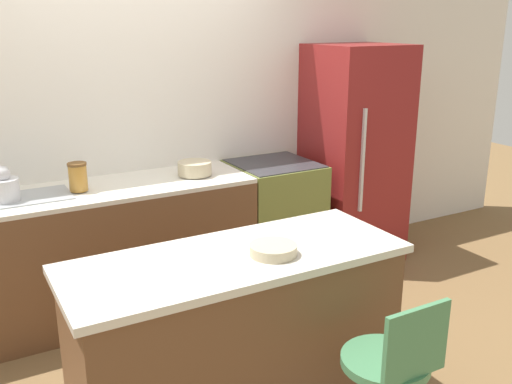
# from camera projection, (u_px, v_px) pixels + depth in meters

# --- Properties ---
(ground_plane) EXTENTS (14.00, 14.00, 0.00)m
(ground_plane) POSITION_uv_depth(u_px,v_px,m) (164.00, 323.00, 3.93)
(ground_plane) COLOR brown
(wall_back) EXTENTS (8.00, 0.06, 2.60)m
(wall_back) POSITION_uv_depth(u_px,v_px,m) (122.00, 121.00, 4.13)
(wall_back) COLOR white
(wall_back) RESTS_ON ground_plane
(back_counter) EXTENTS (2.15, 0.64, 0.93)m
(back_counter) POSITION_uv_depth(u_px,v_px,m) (99.00, 253.00, 3.93)
(back_counter) COLOR brown
(back_counter) RESTS_ON ground_plane
(kitchen_island) EXTENTS (1.67, 0.65, 0.92)m
(kitchen_island) POSITION_uv_depth(u_px,v_px,m) (237.00, 339.00, 2.87)
(kitchen_island) COLOR brown
(kitchen_island) RESTS_ON ground_plane
(oven_range) EXTENTS (0.64, 0.65, 0.93)m
(oven_range) POSITION_uv_depth(u_px,v_px,m) (274.00, 219.00, 4.58)
(oven_range) COLOR olive
(oven_range) RESTS_ON ground_plane
(refrigerator) EXTENTS (0.72, 0.69, 1.82)m
(refrigerator) POSITION_uv_depth(u_px,v_px,m) (354.00, 155.00, 4.81)
(refrigerator) COLOR maroon
(refrigerator) RESTS_ON ground_plane
(kettle) EXTENTS (0.19, 0.19, 0.22)m
(kettle) POSITION_uv_depth(u_px,v_px,m) (3.00, 187.00, 3.50)
(kettle) COLOR silver
(kettle) RESTS_ON back_counter
(mixing_bowl) EXTENTS (0.24, 0.24, 0.10)m
(mixing_bowl) POSITION_uv_depth(u_px,v_px,m) (195.00, 168.00, 4.10)
(mixing_bowl) COLOR #C1B28E
(mixing_bowl) RESTS_ON back_counter
(canister_jar) EXTENTS (0.12, 0.12, 0.19)m
(canister_jar) POSITION_uv_depth(u_px,v_px,m) (78.00, 177.00, 3.71)
(canister_jar) COLOR #B77F33
(canister_jar) RESTS_ON back_counter
(fruit_bowl) EXTENTS (0.23, 0.23, 0.05)m
(fruit_bowl) POSITION_uv_depth(u_px,v_px,m) (273.00, 250.00, 2.73)
(fruit_bowl) COLOR #C1B28E
(fruit_bowl) RESTS_ON kitchen_island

